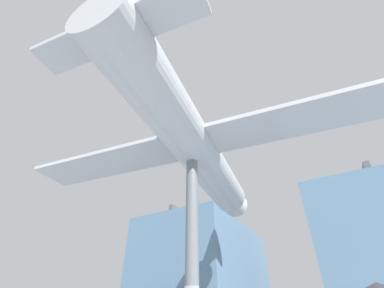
# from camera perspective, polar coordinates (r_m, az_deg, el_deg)

# --- Properties ---
(glass_pavilion_left) EXTENTS (8.22, 12.85, 9.70)m
(glass_pavilion_left) POSITION_cam_1_polar(r_m,az_deg,el_deg) (26.12, 2.99, -28.13)
(glass_pavilion_left) COLOR slate
(glass_pavilion_left) RESTS_ON ground_plane
(support_pylon_central) EXTENTS (0.47, 0.47, 7.11)m
(support_pylon_central) POSITION_cam_1_polar(r_m,az_deg,el_deg) (9.55, 0.00, -22.76)
(support_pylon_central) COLOR slate
(support_pylon_central) RESTS_ON ground_plane
(suspended_airplane) EXTENTS (16.74, 14.71, 3.10)m
(suspended_airplane) POSITION_cam_1_polar(r_m,az_deg,el_deg) (11.62, 0.60, -0.81)
(suspended_airplane) COLOR #B2B7BC
(suspended_airplane) RESTS_ON support_pylon_central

